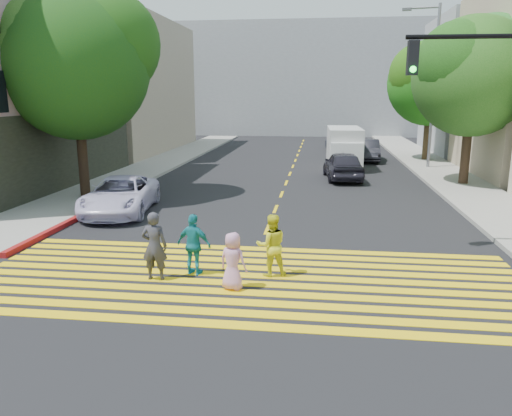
% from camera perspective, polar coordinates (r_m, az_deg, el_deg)
% --- Properties ---
extents(ground, '(120.00, 120.00, 0.00)m').
position_cam_1_polar(ground, '(11.11, -2.02, -10.51)').
color(ground, black).
extents(sidewalk_left, '(3.00, 40.00, 0.15)m').
position_cam_1_polar(sidewalk_left, '(33.91, -10.21, 5.31)').
color(sidewalk_left, gray).
rests_on(sidewalk_left, ground).
extents(sidewalk_right, '(3.00, 60.00, 0.15)m').
position_cam_1_polar(sidewalk_right, '(26.32, 22.28, 2.42)').
color(sidewalk_right, gray).
rests_on(sidewalk_right, ground).
extents(curb_red, '(0.20, 8.00, 0.16)m').
position_cam_1_polar(curb_red, '(18.72, -20.19, -1.31)').
color(curb_red, maroon).
rests_on(curb_red, ground).
extents(crosswalk, '(13.40, 5.30, 0.01)m').
position_cam_1_polar(crosswalk, '(12.27, -1.05, -8.15)').
color(crosswalk, yellow).
rests_on(crosswalk, ground).
extents(lane_line, '(0.12, 34.40, 0.01)m').
position_cam_1_polar(lane_line, '(32.90, 4.39, 5.13)').
color(lane_line, yellow).
rests_on(lane_line, ground).
extents(building_left_tan, '(12.00, 16.00, 10.00)m').
position_cam_1_polar(building_left_tan, '(41.97, -18.03, 13.05)').
color(building_left_tan, tan).
rests_on(building_left_tan, ground).
extents(building_right_grey, '(10.00, 10.00, 10.00)m').
position_cam_1_polar(building_right_grey, '(42.21, 26.42, 12.36)').
color(building_right_grey, gray).
rests_on(building_right_grey, ground).
extents(backdrop_block, '(30.00, 8.00, 12.00)m').
position_cam_1_polar(backdrop_block, '(58.10, 5.90, 14.36)').
color(backdrop_block, gray).
rests_on(backdrop_block, ground).
extents(tree_left, '(7.58, 7.43, 8.70)m').
position_cam_1_polar(tree_left, '(22.52, -19.74, 15.84)').
color(tree_left, black).
rests_on(tree_left, ground).
extents(tree_right_near, '(7.32, 7.32, 8.15)m').
position_cam_1_polar(tree_right_near, '(26.33, 23.69, 14.22)').
color(tree_right_near, '#392C18').
rests_on(tree_right_near, ground).
extents(tree_right_far, '(7.30, 7.30, 8.05)m').
position_cam_1_polar(tree_right_far, '(35.47, 19.42, 13.81)').
color(tree_right_far, '#3F3020').
rests_on(tree_right_far, ground).
extents(pedestrian_man, '(0.63, 0.43, 1.69)m').
position_cam_1_polar(pedestrian_man, '(12.26, -11.53, -4.29)').
color(pedestrian_man, '#34333B').
rests_on(pedestrian_man, ground).
extents(pedestrian_woman, '(0.89, 0.78, 1.56)m').
position_cam_1_polar(pedestrian_woman, '(12.30, 1.77, -4.28)').
color(pedestrian_woman, yellow).
rests_on(pedestrian_woman, ground).
extents(pedestrian_child, '(0.77, 0.63, 1.36)m').
position_cam_1_polar(pedestrian_child, '(11.49, -2.67, -6.09)').
color(pedestrian_child, '#C989B2').
rests_on(pedestrian_child, ground).
extents(pedestrian_extra, '(0.97, 0.59, 1.55)m').
position_cam_1_polar(pedestrian_extra, '(12.47, -7.10, -4.18)').
color(pedestrian_extra, teal).
rests_on(pedestrian_extra, ground).
extents(white_sedan, '(2.89, 5.14, 1.36)m').
position_cam_1_polar(white_sedan, '(19.58, -15.25, 1.43)').
color(white_sedan, silver).
rests_on(white_sedan, ground).
extents(dark_car_near, '(2.19, 4.58, 1.51)m').
position_cam_1_polar(dark_car_near, '(26.78, 9.92, 4.83)').
color(dark_car_near, black).
rests_on(dark_car_near, ground).
extents(silver_car, '(2.03, 4.27, 1.20)m').
position_cam_1_polar(silver_car, '(41.70, 9.26, 7.45)').
color(silver_car, gray).
rests_on(silver_car, ground).
extents(dark_car_parked, '(1.66, 4.38, 1.43)m').
position_cam_1_polar(dark_car_parked, '(34.81, 12.61, 6.46)').
color(dark_car_parked, black).
rests_on(dark_car_parked, ground).
extents(white_van, '(2.06, 5.19, 2.43)m').
position_cam_1_polar(white_van, '(31.02, 10.05, 6.64)').
color(white_van, '#BDBDBD').
rests_on(white_van, ground).
extents(street_lamp, '(2.13, 0.58, 9.42)m').
position_cam_1_polar(street_lamp, '(31.60, 19.37, 13.97)').
color(street_lamp, gray).
rests_on(street_lamp, ground).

